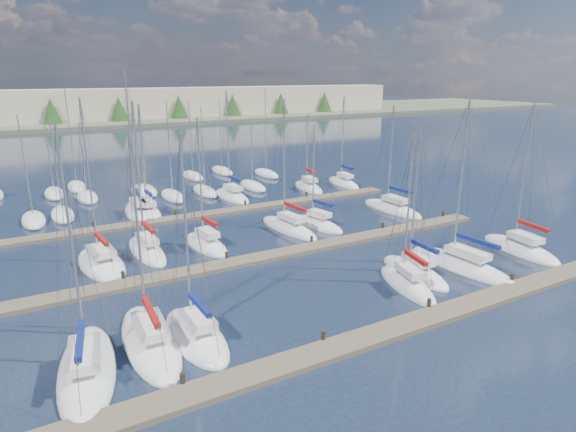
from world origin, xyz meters
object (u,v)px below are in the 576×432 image
sailboat_m (392,209)px  sailboat_n (138,211)px  sailboat_a (87,370)px  sailboat_f (461,265)px  sailboat_i (147,250)px  sailboat_b (150,341)px  sailboat_e (414,272)px  sailboat_h (101,263)px  sailboat_r (344,183)px  sailboat_g (520,249)px  sailboat_p (232,196)px  sailboat_l (317,224)px  sailboat_k (289,228)px  sailboat_o (148,212)px  sailboat_d (407,284)px  sailboat_j (206,244)px  sailboat_c (196,335)px  sailboat_q (309,187)px

sailboat_m → sailboat_n: sailboat_n is taller
sailboat_a → sailboat_f: bearing=10.4°
sailboat_f → sailboat_i: bearing=139.5°
sailboat_b → sailboat_f: size_ratio=0.92×
sailboat_e → sailboat_h: size_ratio=0.84×
sailboat_r → sailboat_g: bearing=-87.1°
sailboat_i → sailboat_n: 12.60m
sailboat_p → sailboat_l: bearing=-79.9°
sailboat_m → sailboat_f: (-6.22, -15.13, 0.00)m
sailboat_g → sailboat_i: (-27.72, 15.14, 0.01)m
sailboat_p → sailboat_k: bearing=-91.4°
sailboat_e → sailboat_o: bearing=121.4°
sailboat_l → sailboat_e: size_ratio=0.93×
sailboat_i → sailboat_a: bearing=-115.6°
sailboat_k → sailboat_g: sailboat_g is taller
sailboat_f → sailboat_p: 29.81m
sailboat_g → sailboat_i: sailboat_i is taller
sailboat_d → sailboat_f: sailboat_f is taller
sailboat_o → sailboat_a: 28.82m
sailboat_j → sailboat_p: sailboat_p is taller
sailboat_k → sailboat_i: (-13.44, 0.43, 0.00)m
sailboat_l → sailboat_c: bearing=-152.0°
sailboat_k → sailboat_f: bearing=-69.7°
sailboat_f → sailboat_b: bearing=174.1°
sailboat_b → sailboat_e: size_ratio=1.09×
sailboat_k → sailboat_l: (2.96, -0.38, -0.01)m
sailboat_b → sailboat_e: sailboat_b is taller
sailboat_r → sailboat_q: bearing=-176.2°
sailboat_e → sailboat_h: sailboat_h is taller
sailboat_j → sailboat_m: bearing=-2.5°
sailboat_l → sailboat_n: (-14.33, 13.24, 0.01)m
sailboat_a → sailboat_g: bearing=10.3°
sailboat_l → sailboat_p: size_ratio=0.80×
sailboat_c → sailboat_j: bearing=66.6°
sailboat_p → sailboat_a: bearing=-125.6°
sailboat_b → sailboat_m: sailboat_b is taller
sailboat_n → sailboat_f: bearing=-50.7°
sailboat_m → sailboat_b: bearing=-156.1°
sailboat_e → sailboat_c: sailboat_c is taller
sailboat_e → sailboat_q: size_ratio=1.10×
sailboat_j → sailboat_m: sailboat_m is taller
sailboat_i → sailboat_m: size_ratio=1.09×
sailboat_o → sailboat_f: (17.62, -26.71, -0.02)m
sailboat_a → sailboat_p: size_ratio=0.97×
sailboat_f → sailboat_p: bearing=99.5°
sailboat_c → sailboat_p: size_ratio=0.93×
sailboat_g → sailboat_k: bearing=142.1°
sailboat_j → sailboat_m: size_ratio=0.98×
sailboat_q → sailboat_i: bearing=-142.9°
sailboat_a → sailboat_r: sailboat_a is taller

